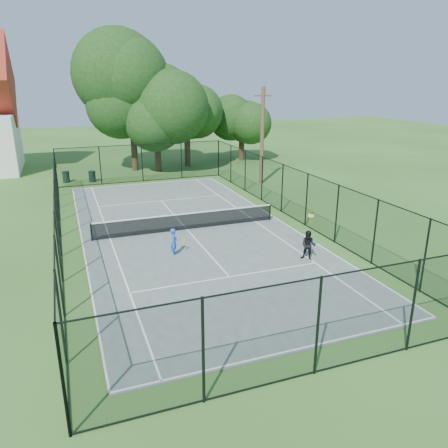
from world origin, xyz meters
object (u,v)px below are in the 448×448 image
object	(u,v)px
tennis_net	(187,221)
trash_bin_left	(66,177)
utility_pole	(262,136)
player_blue	(174,242)
player_black	(308,245)
trash_bin_right	(92,176)

from	to	relation	value
tennis_net	trash_bin_left	distance (m)	15.85
utility_pole	player_blue	xyz separation A→B (m)	(-10.17, -12.23, -3.04)
utility_pole	player_blue	size ratio (longest dim) A/B	5.74
player_blue	player_black	distance (m)	6.14
trash_bin_right	player_black	world-z (taller)	player_black
trash_bin_left	trash_bin_right	size ratio (longest dim) A/B	1.04
tennis_net	trash_bin_right	distance (m)	14.79
trash_bin_right	player_black	bearing A→B (deg)	-68.73
tennis_net	trash_bin_left	world-z (taller)	tennis_net
player_blue	tennis_net	bearing A→B (deg)	64.72
utility_pole	player_black	size ratio (longest dim) A/B	3.64
trash_bin_right	tennis_net	bearing A→B (deg)	-74.89
trash_bin_left	trash_bin_right	xyz separation A→B (m)	(1.98, -0.46, -0.02)
player_black	trash_bin_right	bearing A→B (deg)	111.27
trash_bin_left	player_black	distance (m)	22.88
trash_bin_left	tennis_net	bearing A→B (deg)	-68.41
trash_bin_left	utility_pole	distance (m)	15.91
utility_pole	player_black	distance (m)	15.90
utility_pole	player_blue	bearing A→B (deg)	-129.73
trash_bin_left	player_blue	distance (m)	18.48
trash_bin_left	player_blue	world-z (taller)	player_blue
player_black	player_blue	bearing A→B (deg)	154.12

